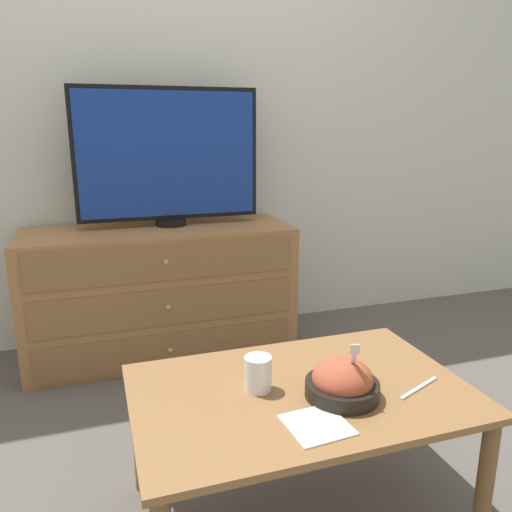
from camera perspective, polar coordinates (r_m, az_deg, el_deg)
The scene contains 9 objects.
ground_plane at distance 2.85m, azimuth -9.93°, elevation -8.35°, with size 12.00×12.00×0.00m, color #56514C.
wall_back at distance 2.66m, azimuth -11.29°, elevation 18.59°, with size 12.00×0.05×2.60m.
dresser at distance 2.50m, azimuth -10.78°, elevation -4.03°, with size 1.27×0.47×0.63m.
tv at distance 2.45m, azimuth -10.02°, elevation 11.17°, with size 0.87×0.15×0.65m.
coffee_table at distance 1.44m, azimuth 5.07°, elevation -16.77°, with size 0.91×0.59×0.41m.
takeout_bowl at distance 1.37m, azimuth 9.84°, elevation -14.05°, with size 0.20×0.20×0.17m.
drink_cup at distance 1.38m, azimuth 0.24°, elevation -13.49°, with size 0.07×0.07×0.10m.
napkin at distance 1.26m, azimuth 6.99°, elevation -18.60°, with size 0.15×0.15×0.00m.
knife at distance 1.47m, azimuth 18.12°, elevation -14.13°, with size 0.16×0.08×0.01m.
Camera 1 is at (-0.35, -2.61, 1.10)m, focal length 35.00 mm.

